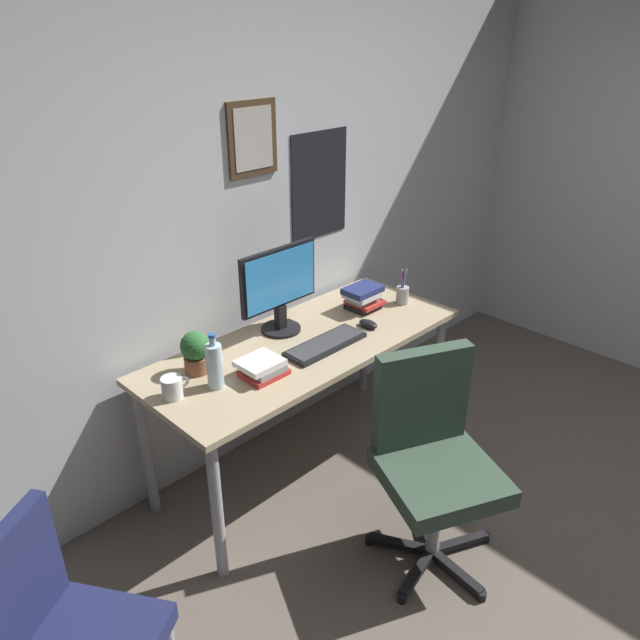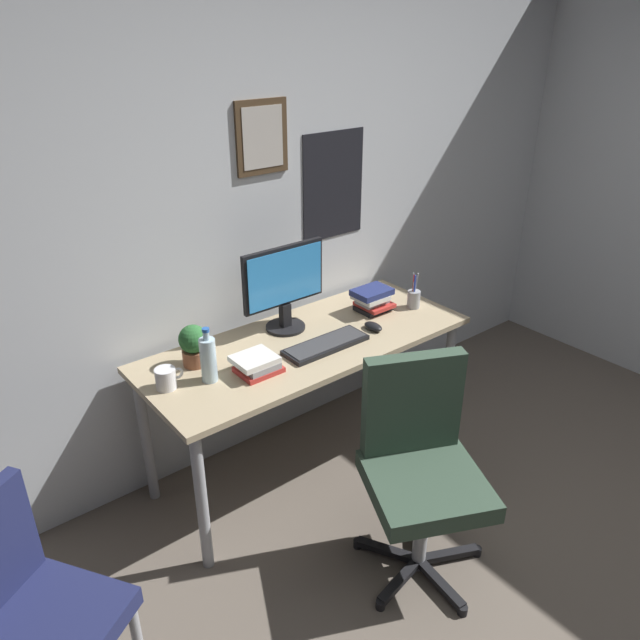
{
  "view_description": "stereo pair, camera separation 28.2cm",
  "coord_description": "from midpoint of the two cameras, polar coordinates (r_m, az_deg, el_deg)",
  "views": [
    {
      "loc": [
        -1.98,
        -0.15,
        2.15
      ],
      "look_at": [
        -0.19,
        1.64,
        0.9
      ],
      "focal_mm": 34.14,
      "sensor_mm": 36.0,
      "label": 1
    },
    {
      "loc": [
        -1.77,
        -0.34,
        2.15
      ],
      "look_at": [
        -0.19,
        1.64,
        0.9
      ],
      "focal_mm": 34.14,
      "sensor_mm": 36.0,
      "label": 2
    }
  ],
  "objects": [
    {
      "name": "side_chair",
      "position": [
        2.23,
        -27.02,
        -25.22
      ],
      "size": [
        0.58,
        0.58,
        0.88
      ],
      "color": "#1E234C",
      "rests_on": "ground_plane"
    },
    {
      "name": "coffee_mug_near",
      "position": [
        2.62,
        -16.7,
        -6.16
      ],
      "size": [
        0.13,
        0.09,
        0.09
      ],
      "color": "white",
      "rests_on": "desk"
    },
    {
      "name": "computer_mouse",
      "position": [
        3.08,
        1.94,
        -0.44
      ],
      "size": [
        0.06,
        0.11,
        0.04
      ],
      "color": "black",
      "rests_on": "desk"
    },
    {
      "name": "office_chair",
      "position": [
        2.62,
        7.37,
        -12.25
      ],
      "size": [
        0.61,
        0.61,
        0.95
      ],
      "color": "#334738",
      "rests_on": "ground_plane"
    },
    {
      "name": "keyboard",
      "position": [
        2.9,
        -2.27,
        -2.36
      ],
      "size": [
        0.43,
        0.15,
        0.03
      ],
      "color": "black",
      "rests_on": "desk"
    },
    {
      "name": "potted_plant",
      "position": [
        2.74,
        -14.52,
        -2.9
      ],
      "size": [
        0.13,
        0.13,
        0.2
      ],
      "color": "brown",
      "rests_on": "desk"
    },
    {
      "name": "monitor",
      "position": [
        2.97,
        -6.56,
        3.1
      ],
      "size": [
        0.46,
        0.2,
        0.43
      ],
      "color": "black",
      "rests_on": "desk"
    },
    {
      "name": "book_stack_left",
      "position": [
        3.26,
        1.58,
        2.09
      ],
      "size": [
        0.2,
        0.17,
        0.13
      ],
      "color": "black",
      "rests_on": "desk"
    },
    {
      "name": "book_stack_right",
      "position": [
        2.69,
        -8.44,
        -4.52
      ],
      "size": [
        0.2,
        0.17,
        0.08
      ],
      "color": "#B22D28",
      "rests_on": "desk"
    },
    {
      "name": "water_bottle",
      "position": [
        2.61,
        -12.94,
        -4.23
      ],
      "size": [
        0.07,
        0.07,
        0.25
      ],
      "color": "silver",
      "rests_on": "desk"
    },
    {
      "name": "desk",
      "position": [
        3.0,
        -4.05,
        -3.43
      ],
      "size": [
        1.65,
        0.67,
        0.75
      ],
      "color": "tan",
      "rests_on": "ground_plane"
    },
    {
      "name": "wall_back",
      "position": [
        3.16,
        -6.77,
        10.57
      ],
      "size": [
        4.4,
        0.1,
        2.6
      ],
      "color": "silver",
      "rests_on": "ground_plane"
    },
    {
      "name": "pen_cup",
      "position": [
        3.34,
        5.35,
        2.38
      ],
      "size": [
        0.07,
        0.07,
        0.2
      ],
      "color": "#9EA0A5",
      "rests_on": "desk"
    }
  ]
}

